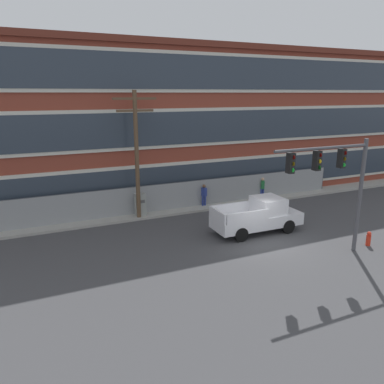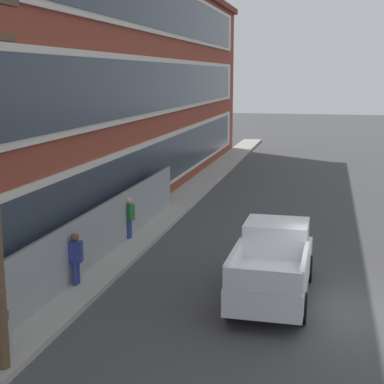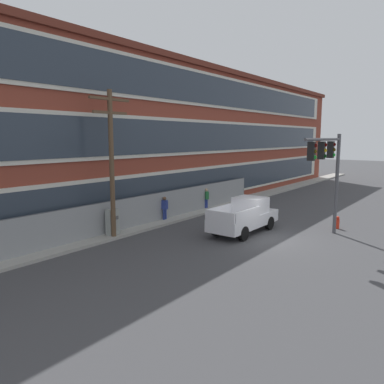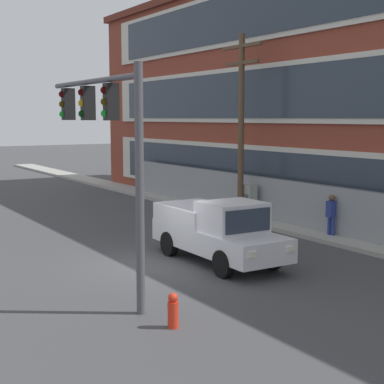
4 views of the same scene
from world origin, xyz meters
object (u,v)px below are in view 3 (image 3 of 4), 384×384
Objects in this scene: pedestrian_near_cabinet at (206,197)px; pedestrian_by_fence at (165,207)px; traffic_signal_mast at (328,163)px; fire_hydrant at (337,222)px; utility_pole_near_corner at (111,157)px; electrical_cabinet at (113,223)px; pickup_truck_white at (245,216)px.

pedestrian_near_cabinet and pedestrian_by_fence have the same top height.
traffic_signal_mast is 4.84m from fire_hydrant.
pedestrian_near_cabinet is 5.02m from pedestrian_by_fence.
fire_hydrant is (4.97, -9.73, -0.59)m from pedestrian_by_fence.
utility_pole_near_corner is 4.76× the size of pedestrian_by_fence.
pedestrian_by_fence reaches higher than electrical_cabinet.
utility_pole_near_corner is at bearing 126.59° from traffic_signal_mast.
traffic_signal_mast is 5.53m from pickup_truck_white.
pickup_truck_white is at bearing -41.33° from utility_pole_near_corner.
pedestrian_near_cabinet is (4.23, 5.72, 0.03)m from pickup_truck_white.
pedestrian_by_fence is at bearing 117.04° from fire_hydrant.
pedestrian_near_cabinet is at bearing 2.28° from electrical_cabinet.
pickup_truck_white is at bearing -44.08° from electrical_cabinet.
pedestrian_near_cabinet is at bearing 4.01° from utility_pole_near_corner.
utility_pole_near_corner is 4.98× the size of electrical_cabinet.
electrical_cabinet is 0.96× the size of pedestrian_by_fence.
pedestrian_by_fence is at bearing 3.15° from electrical_cabinet.
electrical_cabinet is 13.55m from fire_hydrant.
pedestrian_near_cabinet is at bearing 73.26° from traffic_signal_mast.
traffic_signal_mast reaches higher than pedestrian_near_cabinet.
utility_pole_near_corner reaches higher than electrical_cabinet.
utility_pole_near_corner reaches higher than pickup_truck_white.
utility_pole_near_corner is at bearing -175.99° from pedestrian_near_cabinet.
pedestrian_near_cabinet is (9.73, 0.39, 0.17)m from electrical_cabinet.
pickup_truck_white is 0.66× the size of utility_pole_near_corner.
pedestrian_near_cabinet is (9.93, 0.70, -3.53)m from utility_pole_near_corner.
utility_pole_near_corner is at bearing -123.27° from electrical_cabinet.
utility_pole_near_corner is 3.71m from electrical_cabinet.
pedestrian_by_fence is at bearing 101.45° from traffic_signal_mast.
traffic_signal_mast is at bearing -106.74° from pedestrian_near_cabinet.
pedestrian_by_fence is (4.92, 0.57, -3.53)m from utility_pole_near_corner.
electrical_cabinet is 2.07× the size of fire_hydrant.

